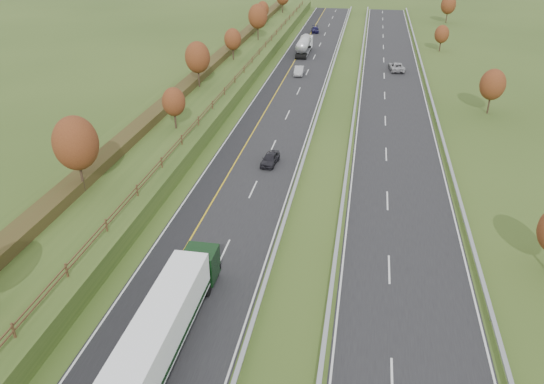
# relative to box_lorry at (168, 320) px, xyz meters

# --- Properties ---
(ground) EXTENTS (400.00, 400.00, 0.00)m
(ground) POSITION_rel_box_lorry_xyz_m (7.40, 43.51, -2.33)
(ground) COLOR #334A1A
(ground) RESTS_ON ground
(near_carriageway) EXTENTS (10.50, 200.00, 0.04)m
(near_carriageway) POSITION_rel_box_lorry_xyz_m (-0.60, 48.51, -2.31)
(near_carriageway) COLOR black
(near_carriageway) RESTS_ON ground
(far_carriageway) EXTENTS (10.50, 200.00, 0.04)m
(far_carriageway) POSITION_rel_box_lorry_xyz_m (15.90, 48.51, -2.31)
(far_carriageway) COLOR black
(far_carriageway) RESTS_ON ground
(hard_shoulder) EXTENTS (3.00, 200.00, 0.04)m
(hard_shoulder) POSITION_rel_box_lorry_xyz_m (-4.35, 48.51, -2.31)
(hard_shoulder) COLOR black
(hard_shoulder) RESTS_ON ground
(lane_markings) EXTENTS (26.75, 200.00, 0.01)m
(lane_markings) POSITION_rel_box_lorry_xyz_m (5.80, 48.39, -2.28)
(lane_markings) COLOR silver
(lane_markings) RESTS_ON near_carriageway
(embankment_left) EXTENTS (12.00, 200.00, 2.00)m
(embankment_left) POSITION_rel_box_lorry_xyz_m (-13.60, 48.51, -1.33)
(embankment_left) COLOR #334A1A
(embankment_left) RESTS_ON ground
(hedge_left) EXTENTS (2.20, 180.00, 1.10)m
(hedge_left) POSITION_rel_box_lorry_xyz_m (-15.60, 48.51, 0.22)
(hedge_left) COLOR #3C3B18
(hedge_left) RESTS_ON embankment_left
(fence_left) EXTENTS (0.12, 189.06, 1.20)m
(fence_left) POSITION_rel_box_lorry_xyz_m (-9.10, 48.10, 0.40)
(fence_left) COLOR #422B19
(fence_left) RESTS_ON embankment_left
(median_barrier_near) EXTENTS (0.32, 200.00, 0.71)m
(median_barrier_near) POSITION_rel_box_lorry_xyz_m (5.10, 48.51, -1.72)
(median_barrier_near) COLOR #9A9CA2
(median_barrier_near) RESTS_ON ground
(median_barrier_far) EXTENTS (0.32, 200.00, 0.71)m
(median_barrier_far) POSITION_rel_box_lorry_xyz_m (10.20, 48.51, -1.72)
(median_barrier_far) COLOR #9A9CA2
(median_barrier_far) RESTS_ON ground
(outer_barrier_far) EXTENTS (0.32, 200.00, 0.71)m
(outer_barrier_far) POSITION_rel_box_lorry_xyz_m (21.70, 48.51, -1.71)
(outer_barrier_far) COLOR #9A9CA2
(outer_barrier_far) RESTS_ON ground
(trees_left) EXTENTS (6.64, 164.30, 7.66)m
(trees_left) POSITION_rel_box_lorry_xyz_m (-13.24, 45.14, 4.04)
(trees_left) COLOR #2D2116
(trees_left) RESTS_ON embankment_left
(trees_far) EXTENTS (8.45, 118.60, 7.12)m
(trees_far) POSITION_rel_box_lorry_xyz_m (29.20, 77.72, 1.92)
(trees_far) COLOR #2D2116
(trees_far) RESTS_ON ground
(box_lorry) EXTENTS (2.58, 16.28, 4.06)m
(box_lorry) POSITION_rel_box_lorry_xyz_m (0.00, 0.00, 0.00)
(box_lorry) COLOR black
(box_lorry) RESTS_ON near_carriageway
(road_tanker) EXTENTS (2.40, 11.22, 3.46)m
(road_tanker) POSITION_rel_box_lorry_xyz_m (-1.81, 86.17, -0.47)
(road_tanker) COLOR silver
(road_tanker) RESTS_ON near_carriageway
(car_dark_near) EXTENTS (2.00, 4.13, 1.36)m
(car_dark_near) POSITION_rel_box_lorry_xyz_m (1.27, 30.16, -1.61)
(car_dark_near) COLOR black
(car_dark_near) RESTS_ON near_carriageway
(car_silver_mid) EXTENTS (1.78, 4.60, 1.49)m
(car_silver_mid) POSITION_rel_box_lorry_xyz_m (-0.64, 69.58, -1.54)
(car_silver_mid) COLOR #98989C
(car_silver_mid) RESTS_ON near_carriageway
(car_small_far) EXTENTS (2.33, 4.64, 1.29)m
(car_small_far) POSITION_rel_box_lorry_xyz_m (-1.95, 109.18, -1.64)
(car_small_far) COLOR #141138
(car_small_far) RESTS_ON near_carriageway
(car_oncoming) EXTENTS (3.17, 5.70, 1.51)m
(car_oncoming) POSITION_rel_box_lorry_xyz_m (16.87, 75.54, -1.54)
(car_oncoming) COLOR #A4A3A7
(car_oncoming) RESTS_ON far_carriageway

